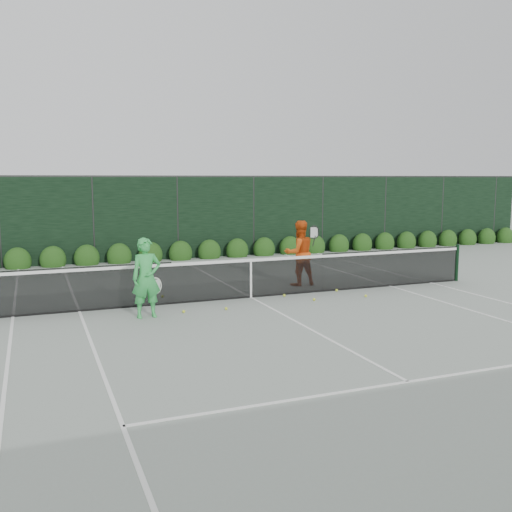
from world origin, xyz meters
name	(u,v)px	position (x,y,z in m)	size (l,w,h in m)	color
ground	(251,298)	(0.00, 0.00, 0.00)	(80.00, 80.00, 0.00)	gray
tennis_net	(250,277)	(-0.02, 0.00, 0.53)	(12.90, 0.10, 1.07)	black
player_woman	(146,278)	(-2.79, -1.06, 0.86)	(0.67, 0.43, 1.71)	green
player_man	(299,253)	(1.85, 1.07, 0.90)	(0.94, 0.69, 1.81)	#D64D12
court_lines	(251,297)	(0.00, 0.00, 0.01)	(11.03, 23.83, 0.01)	white
windscreen_fence	(299,250)	(0.00, -2.71, 1.51)	(32.00, 21.07, 3.06)	black
hedge_row	(181,253)	(0.00, 7.15, 0.23)	(31.66, 0.65, 0.94)	#16340E
tennis_balls	(270,299)	(0.31, -0.49, 0.03)	(4.83, 1.92, 0.07)	#CCDB30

